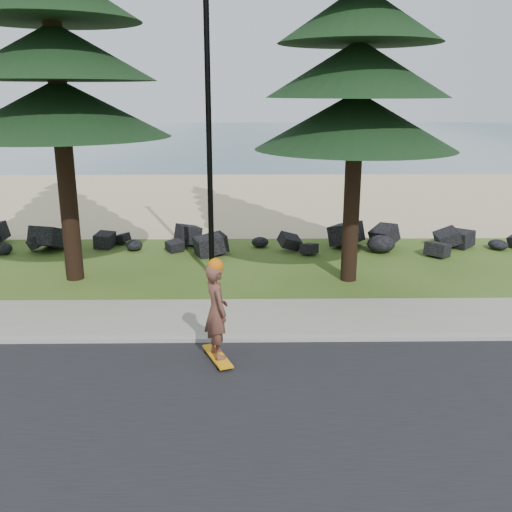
% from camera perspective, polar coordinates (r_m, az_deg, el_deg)
% --- Properties ---
extents(ground, '(160.00, 160.00, 0.00)m').
position_cam_1_polar(ground, '(11.95, -5.32, -6.71)').
color(ground, '#334E18').
rests_on(ground, ground).
extents(road, '(160.00, 7.00, 0.02)m').
position_cam_1_polar(road, '(8.01, -7.86, -19.21)').
color(road, black).
rests_on(road, ground).
extents(kerb, '(160.00, 0.20, 0.10)m').
position_cam_1_polar(kerb, '(11.11, -5.68, -8.27)').
color(kerb, '#A49E94').
rests_on(kerb, ground).
extents(sidewalk, '(160.00, 2.00, 0.08)m').
position_cam_1_polar(sidewalk, '(12.12, -5.26, -6.17)').
color(sidewalk, gray).
rests_on(sidewalk, ground).
extents(beach_sand, '(160.00, 15.00, 0.01)m').
position_cam_1_polar(beach_sand, '(25.92, -2.93, 5.84)').
color(beach_sand, '#C8BE85').
rests_on(beach_sand, ground).
extents(ocean, '(160.00, 58.00, 0.01)m').
position_cam_1_polar(ocean, '(62.16, -1.75, 11.86)').
color(ocean, '#355766').
rests_on(ocean, ground).
extents(seawall_boulders, '(60.00, 2.40, 1.10)m').
position_cam_1_polar(seawall_boulders, '(17.24, -3.94, 0.53)').
color(seawall_boulders, black).
rests_on(seawall_boulders, ground).
extents(lamp_post, '(0.25, 0.14, 8.14)m').
position_cam_1_polar(lamp_post, '(14.22, -4.78, 14.10)').
color(lamp_post, black).
rests_on(lamp_post, ground).
extents(skateboarder, '(0.61, 1.04, 1.89)m').
position_cam_1_polar(skateboarder, '(9.96, -3.98, -5.53)').
color(skateboarder, orange).
rests_on(skateboarder, ground).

